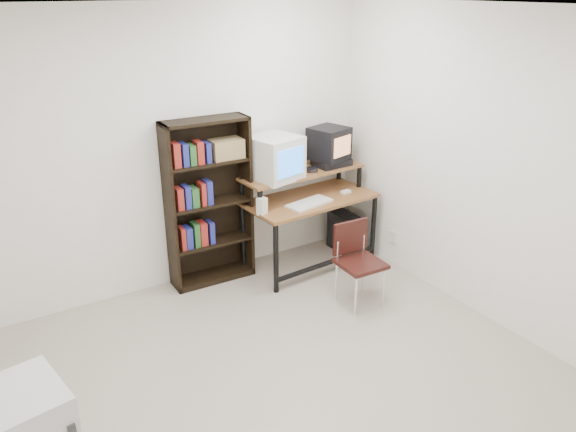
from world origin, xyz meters
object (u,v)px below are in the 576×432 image
school_chair (357,255)px  crt_tv (329,143)px  crt_monitor (274,158)px  bookshelf (208,200)px  computer_desk (309,200)px  pc_tower (346,233)px

school_chair → crt_tv: bearing=71.2°
crt_monitor → school_chair: crt_monitor is taller
crt_tv → bookshelf: bearing=160.3°
computer_desk → pc_tower: size_ratio=3.03×
pc_tower → crt_monitor: bearing=176.4°
school_chair → bookshelf: size_ratio=0.47×
crt_tv → school_chair: crt_tv is taller
crt_tv → pc_tower: size_ratio=0.95×
pc_tower → bookshelf: 1.65m
crt_monitor → crt_tv: size_ratio=1.24×
crt_monitor → pc_tower: 1.29m
computer_desk → school_chair: 0.90m
computer_desk → crt_monitor: (-0.35, 0.09, 0.48)m
pc_tower → bookshelf: (-1.51, 0.22, 0.62)m
bookshelf → school_chair: bearing=-47.6°
pc_tower → school_chair: size_ratio=0.60×
computer_desk → bookshelf: 1.03m
computer_desk → crt_monitor: bearing=162.2°
school_chair → bookshelf: bookshelf is taller
crt_monitor → bookshelf: bearing=154.2°
computer_desk → bookshelf: (-1.00, 0.23, 0.13)m
crt_monitor → school_chair: 1.23m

